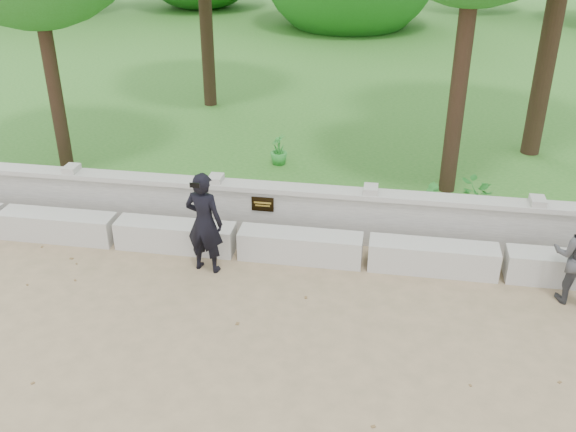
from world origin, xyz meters
name	(u,v)px	position (x,y,z in m)	size (l,w,h in m)	color
ground	(204,325)	(0.00, 0.00, 0.00)	(80.00, 80.00, 0.00)	#99805D
lawn	(326,64)	(0.00, 14.00, 0.12)	(40.00, 22.00, 0.25)	#28621C
concrete_bench	(237,241)	(0.00, 1.90, 0.22)	(11.90, 0.45, 0.45)	beige
parapet_wall	(247,208)	(0.00, 2.60, 0.46)	(12.50, 0.35, 0.90)	beige
man_main	(204,223)	(-0.34, 1.38, 0.79)	(0.63, 0.58, 1.58)	black
shrub_b	(430,199)	(2.98, 3.35, 0.52)	(0.29, 0.24, 0.53)	#308D33
shrub_c	(480,199)	(3.77, 3.30, 0.59)	(0.61, 0.53, 0.68)	#308D33
shrub_d	(279,149)	(0.09, 5.07, 0.56)	(0.34, 0.31, 0.61)	#308D33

